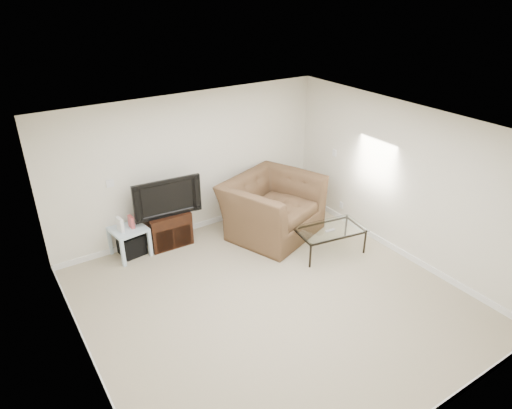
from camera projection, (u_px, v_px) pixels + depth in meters
floor at (273, 300)px, 6.54m from camera, size 5.00×5.00×0.00m
ceiling at (276, 132)px, 5.42m from camera, size 5.00×5.00×0.00m
wall_back at (191, 165)px, 7.85m from camera, size 5.00×0.02×2.50m
wall_left at (78, 288)px, 4.76m from camera, size 0.02×5.00×2.50m
wall_right at (403, 182)px, 7.20m from camera, size 0.02×5.00×2.50m
plate_back at (110, 183)px, 7.16m from camera, size 0.12×0.02×0.12m
plate_right_switch at (334, 153)px, 8.39m from camera, size 0.02×0.09×0.13m
plate_right_outlet at (341, 205)px, 8.59m from camera, size 0.02×0.08×0.12m
tv_stand at (168, 228)px, 7.82m from camera, size 0.73×0.51×0.60m
dvd_player at (168, 219)px, 7.70m from camera, size 0.38×0.27×0.05m
television at (165, 196)px, 7.52m from camera, size 1.07×0.30×0.66m
side_table at (130, 241)px, 7.50m from camera, size 0.60×0.60×0.51m
subwoofer at (131, 244)px, 7.57m from camera, size 0.41×0.41×0.37m
game_console at (120, 225)px, 7.25m from camera, size 0.08×0.18×0.23m
game_case at (131, 222)px, 7.37m from camera, size 0.06×0.15×0.20m
recliner at (272, 198)px, 7.97m from camera, size 1.83×1.50×1.37m
coffee_table at (329, 240)px, 7.61m from camera, size 1.21×0.80×0.44m
remote at (330, 230)px, 7.44m from camera, size 0.18×0.06×0.02m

